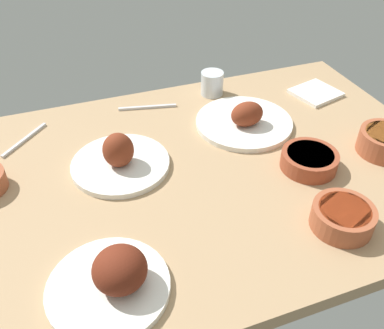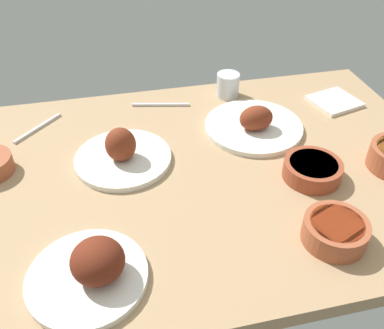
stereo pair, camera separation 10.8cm
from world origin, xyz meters
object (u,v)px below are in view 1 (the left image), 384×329
plate_center_main (114,278)px  spoon_loose (25,140)px  bowl_sauce (343,217)px  plate_far_side (120,159)px  plate_near_viewer (245,120)px  fork_loose (147,107)px  folded_napkin (316,93)px  bowl_pasta (309,160)px  water_tumbler (212,83)px

plate_center_main → spoon_loose: size_ratio=1.34×
bowl_sauce → plate_far_side: bearing=-41.9°
plate_near_viewer → fork_loose: bearing=-38.7°
plate_center_main → bowl_sauce: size_ratio=1.73×
plate_center_main → folded_napkin: plate_center_main is taller
plate_far_side → spoon_loose: size_ratio=1.45×
plate_near_viewer → fork_loose: (24.75, -19.81, -1.55)cm
bowl_pasta → spoon_loose: 79.63cm
bowl_pasta → spoon_loose: size_ratio=0.82×
plate_near_viewer → folded_napkin: bearing=-163.6°
plate_near_viewer → bowl_sauce: bearing=93.4°
plate_far_side → fork_loose: plate_far_side is taller
bowl_sauce → spoon_loose: (65.25, -58.85, -2.52)cm
plate_center_main → water_tumbler: bearing=-125.6°
plate_center_main → bowl_sauce: 51.02cm
plate_center_main → plate_near_viewer: bearing=-138.1°
bowl_pasta → bowl_sauce: bearing=77.5°
plate_far_side → bowl_pasta: size_ratio=1.76×
plate_near_viewer → plate_center_main: (48.37, 43.42, 1.34)cm
plate_center_main → bowl_pasta: size_ratio=1.63×
water_tumbler → plate_near_viewer: bearing=94.8°
water_tumbler → folded_napkin: water_tumbler is taller
spoon_loose → bowl_sauce: bearing=91.8°
plate_near_viewer → plate_far_side: plate_far_side is taller
water_tumbler → folded_napkin: 35.12cm
plate_center_main → folded_napkin: (-79.23, -52.48, -2.69)cm
bowl_pasta → water_tumbler: size_ratio=1.89×
water_tumbler → plate_center_main: bearing=54.4°
plate_far_side → water_tumbler: (-37.50, -28.24, 1.30)cm
spoon_loose → bowl_pasta: bearing=105.2°
plate_center_main → spoon_loose: plate_center_main is taller
plate_near_viewer → folded_napkin: size_ratio=2.06×
bowl_pasta → spoon_loose: (69.83, -38.23, -2.13)cm
plate_near_viewer → bowl_sauce: plate_near_viewer is taller
plate_near_viewer → water_tumbler: size_ratio=3.71×
plate_center_main → folded_napkin: bearing=-146.5°
water_tumbler → spoon_loose: 61.31cm
folded_napkin → plate_far_side: bearing=12.7°
bowl_pasta → fork_loose: 54.02cm
spoon_loose → plate_center_main: bearing=57.7°
plate_near_viewer → plate_far_side: (39.30, 6.70, 0.65)cm
bowl_sauce → spoon_loose: size_ratio=0.78×
plate_near_viewer → bowl_pasta: size_ratio=1.96×
bowl_sauce → water_tumbler: (4.44, -65.85, 0.98)cm
spoon_loose → plate_near_viewer: bearing=120.8°
folded_napkin → plate_near_viewer: bearing=16.4°
bowl_sauce → folded_napkin: bowl_sauce is taller
water_tumbler → fork_loose: (22.95, 1.73, -3.50)cm
plate_near_viewer → water_tumbler: 21.70cm
plate_far_side → folded_napkin: (-70.17, -15.76, -2.00)cm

